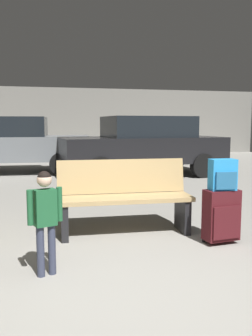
# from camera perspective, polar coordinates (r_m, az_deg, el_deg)

# --- Properties ---
(ground_plane) EXTENTS (18.00, 18.00, 0.10)m
(ground_plane) POSITION_cam_1_polar(r_m,az_deg,el_deg) (6.66, -6.93, -4.98)
(ground_plane) COLOR gray
(garage_back_wall) EXTENTS (18.00, 0.12, 2.80)m
(garage_back_wall) POSITION_cam_1_polar(r_m,az_deg,el_deg) (15.36, -10.87, 7.14)
(garage_back_wall) COLOR slate
(garage_back_wall) RESTS_ON ground_plane
(bench) EXTENTS (1.62, 0.61, 0.89)m
(bench) POSITION_cam_1_polar(r_m,az_deg,el_deg) (4.40, -0.29, -4.62)
(bench) COLOR tan
(bench) RESTS_ON ground_plane
(suitcase) EXTENTS (0.40, 0.26, 0.60)m
(suitcase) POSITION_cam_1_polar(r_m,az_deg,el_deg) (4.17, 14.83, -7.22)
(suitcase) COLOR #471419
(suitcase) RESTS_ON ground_plane
(backpack_bright) EXTENTS (0.29, 0.21, 0.34)m
(backpack_bright) POSITION_cam_1_polar(r_m,az_deg,el_deg) (4.08, 15.01, -1.08)
(backpack_bright) COLOR #268CD8
(backpack_bright) RESTS_ON suitcase
(child) EXTENTS (0.30, 0.18, 0.93)m
(child) POSITION_cam_1_polar(r_m,az_deg,el_deg) (3.22, -12.66, -6.75)
(child) COLOR #33384C
(child) RESTS_ON ground_plane
(parked_car_near) EXTENTS (4.23, 2.07, 1.51)m
(parked_car_near) POSITION_cam_1_polar(r_m,az_deg,el_deg) (9.25, 2.74, 3.75)
(parked_car_near) COLOR black
(parked_car_near) RESTS_ON ground_plane
(parked_car_far) EXTENTS (4.22, 2.04, 1.51)m
(parked_car_far) POSITION_cam_1_polar(r_m,az_deg,el_deg) (10.30, -17.64, 3.76)
(parked_car_far) COLOR slate
(parked_car_far) RESTS_ON ground_plane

